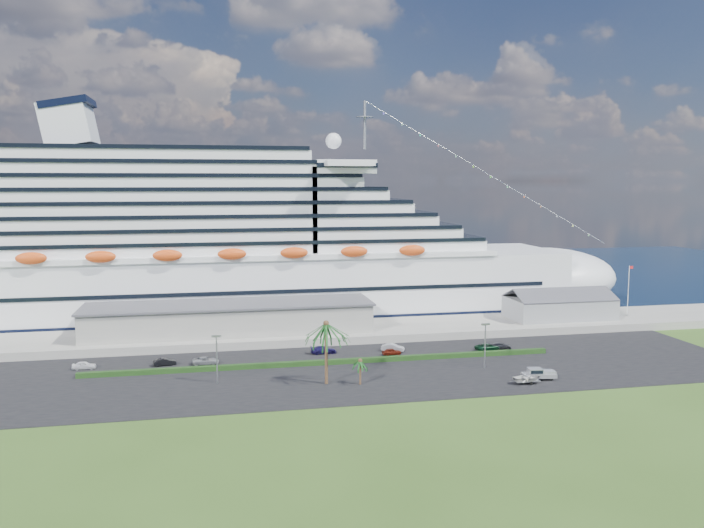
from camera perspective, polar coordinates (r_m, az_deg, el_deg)
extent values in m
plane|color=#32501A|center=(115.59, 3.17, -10.23)|extent=(420.00, 420.00, 0.00)
cube|color=black|center=(125.81, 1.88, -8.77)|extent=(140.00, 38.00, 0.12)
cube|color=gray|center=(153.11, -0.66, -5.60)|extent=(240.00, 20.00, 1.80)
cube|color=black|center=(240.87, -4.73, -1.24)|extent=(420.00, 160.00, 0.02)
cube|color=silver|center=(172.94, -8.71, -1.84)|extent=(160.00, 30.00, 16.00)
ellipsoid|color=silver|center=(194.02, 15.61, -1.06)|extent=(40.00, 30.00, 16.00)
cube|color=black|center=(174.10, -8.67, -4.05)|extent=(164.00, 30.60, 2.40)
cube|color=silver|center=(170.86, -12.88, 5.24)|extent=(128.00, 26.00, 24.80)
cube|color=silver|center=(173.62, -1.28, 8.01)|extent=(14.00, 38.00, 3.20)
cube|color=silver|center=(174.16, -22.45, 10.66)|extent=(11.58, 14.00, 11.58)
cylinder|color=gray|center=(175.57, 1.07, 11.46)|extent=(0.70, 0.70, 12.00)
ellipsoid|color=#D94714|center=(155.88, -9.95, 0.82)|extent=(90.00, 2.40, 2.60)
ellipsoid|color=#D94714|center=(187.32, -10.24, 1.82)|extent=(90.00, 2.40, 2.60)
cube|color=black|center=(172.82, -8.72, -1.57)|extent=(144.00, 30.40, 0.90)
cube|color=gray|center=(149.69, -10.13, -4.47)|extent=(60.00, 14.00, 6.00)
cube|color=#4C4C54|center=(149.12, -10.16, -3.30)|extent=(61.00, 15.00, 0.40)
cube|color=gray|center=(169.96, 16.85, -3.51)|extent=(24.00, 12.00, 4.80)
cube|color=#4C4C54|center=(166.77, 17.38, -2.47)|extent=(24.00, 6.31, 2.74)
cube|color=#4C4C54|center=(171.97, 16.42, -2.16)|extent=(24.00, 6.31, 2.74)
cylinder|color=silver|center=(178.61, 21.98, -2.05)|extent=(0.16, 0.16, 12.00)
cube|color=red|center=(178.15, 22.20, -0.26)|extent=(1.00, 0.04, 0.70)
cube|color=black|center=(128.86, -2.14, -8.15)|extent=(88.00, 1.10, 0.90)
cylinder|color=gray|center=(118.61, -11.17, -7.84)|extent=(0.24, 0.24, 8.00)
cube|color=gray|center=(117.64, -11.21, -5.91)|extent=(1.60, 0.35, 0.35)
cylinder|color=gray|center=(128.08, 11.00, -6.73)|extent=(0.24, 0.24, 8.00)
cube|color=gray|center=(127.18, 11.04, -4.94)|extent=(1.60, 0.35, 0.35)
cylinder|color=#47301E|center=(115.91, -2.15, -7.48)|extent=(0.54, 0.54, 10.50)
sphere|color=#47301E|center=(114.72, -2.16, -4.94)|extent=(0.98, 0.98, 0.98)
cylinder|color=#47301E|center=(116.31, 0.69, -9.04)|extent=(0.35, 0.35, 4.20)
sphere|color=#47301E|center=(115.75, 0.69, -8.04)|extent=(0.73, 0.73, 0.73)
imported|color=white|center=(134.76, -21.37, -7.85)|extent=(4.17, 1.69, 1.42)
imported|color=black|center=(132.64, -15.32, -7.86)|extent=(4.34, 2.11, 1.37)
imported|color=#9B9DA3|center=(131.75, -12.07, -7.87)|extent=(4.87, 2.27, 1.35)
imported|color=#1A1448|center=(136.78, -2.39, -7.14)|extent=(5.17, 2.18, 1.49)
imported|color=#5F190C|center=(135.88, 3.31, -7.28)|extent=(3.91, 1.86, 1.29)
imported|color=#ABACB2|center=(138.57, 3.41, -6.95)|extent=(4.85, 3.30, 1.51)
imported|color=black|center=(141.74, 11.19, -6.78)|extent=(5.32, 2.99, 1.40)
imported|color=black|center=(143.31, 12.22, -6.68)|extent=(4.56, 2.23, 1.28)
cylinder|color=black|center=(121.85, 14.63, -9.28)|extent=(0.88, 0.40, 0.85)
cylinder|color=black|center=(123.58, 14.21, -9.04)|extent=(0.88, 0.40, 0.85)
cylinder|color=black|center=(123.49, 16.19, -9.12)|extent=(0.88, 0.40, 0.85)
cylinder|color=black|center=(125.20, 15.76, -8.88)|extent=(0.88, 0.40, 0.85)
cube|color=#BBBDC3|center=(123.49, 15.27, -8.91)|extent=(5.93, 2.80, 0.74)
cube|color=#BBBDC3|center=(124.06, 15.92, -8.65)|extent=(2.77, 2.36, 0.58)
cube|color=#BBBDC3|center=(122.96, 14.97, -8.61)|extent=(2.56, 2.28, 1.00)
cube|color=black|center=(122.94, 14.97, -8.56)|extent=(2.35, 2.31, 0.58)
cube|color=#BBBDC3|center=(122.38, 14.25, -8.92)|extent=(1.19, 2.11, 0.37)
cube|color=gray|center=(120.68, 14.35, -9.39)|extent=(4.31, 1.64, 0.11)
cylinder|color=gray|center=(119.86, 13.50, -9.48)|extent=(2.05, 0.10, 0.07)
cylinder|color=black|center=(120.18, 14.69, -9.57)|extent=(0.60, 0.21, 0.60)
cylinder|color=black|center=(121.62, 14.33, -9.37)|extent=(0.60, 0.21, 0.60)
imported|color=silver|center=(120.53, 14.36, -9.14)|extent=(4.77, 3.44, 0.98)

